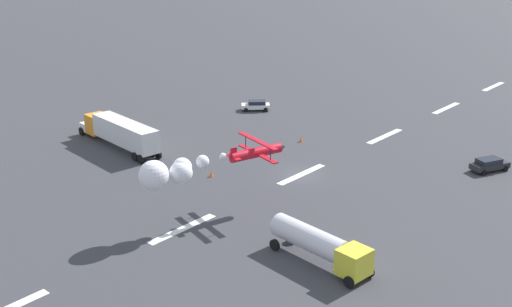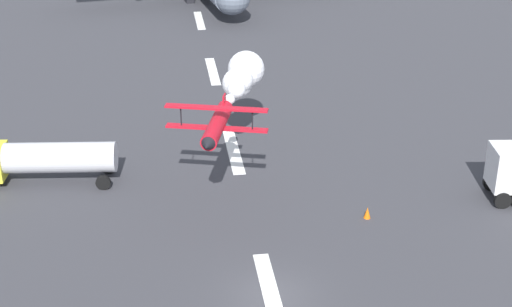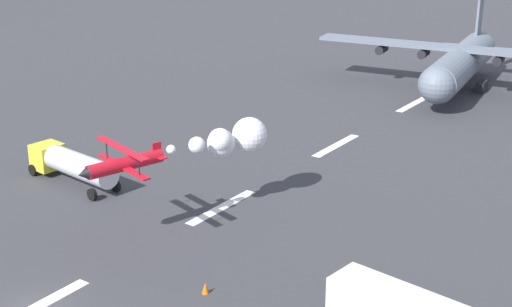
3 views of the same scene
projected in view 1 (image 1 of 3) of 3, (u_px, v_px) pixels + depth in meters
ground_plane at (302, 174)px, 73.40m from camera, size 440.00×440.00×0.00m
runway_stripe_1 at (493, 86)px, 112.39m from camera, size 8.00×0.90×0.01m
runway_stripe_2 at (446, 108)px, 99.39m from camera, size 8.00×0.90×0.01m
runway_stripe_3 at (385, 136)px, 86.40m from camera, size 8.00×0.90×0.01m
runway_stripe_4 at (302, 174)px, 73.40m from camera, size 8.00×0.90×0.01m
runway_stripe_5 at (183, 229)px, 60.41m from camera, size 8.00×0.90×0.01m
stunt_biplane_red at (183, 169)px, 59.23m from camera, size 15.29×7.67×2.74m
semi_truck_orange at (119, 131)px, 81.46m from camera, size 4.67×15.96×3.70m
fuel_tanker_truck at (320, 245)px, 53.78m from camera, size 3.70×9.92×2.90m
followme_car_yellow at (256, 105)px, 98.01m from camera, size 4.27×4.32×1.52m
airport_staff_sedan at (489, 164)px, 74.19m from camera, size 4.89×3.58×1.52m
traffic_cone_near at (301, 139)px, 84.13m from camera, size 0.44×0.44×0.75m
traffic_cone_far at (211, 173)px, 72.64m from camera, size 0.44×0.44×0.75m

